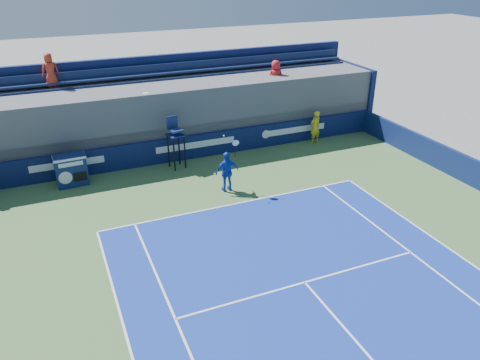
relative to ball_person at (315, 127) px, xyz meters
name	(u,v)px	position (x,y,z in m)	size (l,w,h in m)	color
ball_person	(315,127)	(0.00, 0.00, 0.00)	(0.64, 0.42, 1.76)	gold
back_hoarding	(196,146)	(-6.49, 0.52, -0.29)	(20.40, 0.21, 1.20)	#0B1541
match_clock	(71,169)	(-12.39, -0.28, -0.15)	(1.35, 0.79, 1.40)	#0F1F4F
umpire_chair	(175,137)	(-7.67, -0.24, 0.64)	(0.83, 0.83, 2.48)	black
tennis_player	(227,172)	(-6.38, -3.45, 0.00)	(1.04, 0.45, 2.57)	#153CAE
stadium_seating	(182,111)	(-6.49, 2.57, 0.95)	(21.00, 4.05, 5.01)	#4E4E53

